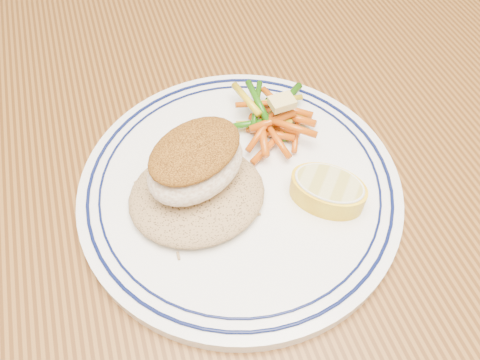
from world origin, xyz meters
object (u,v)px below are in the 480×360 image
object	(u,v)px
fish_fillet	(196,161)
plate	(240,187)
rice_pilaf	(197,193)
vegetable_pile	(273,118)
lemon_wedge	(328,190)
dining_table	(260,199)

from	to	relation	value
fish_fillet	plate	bearing A→B (deg)	-8.83
rice_pilaf	fish_fillet	size ratio (longest dim) A/B	1.08
fish_fillet	vegetable_pile	distance (m)	0.11
rice_pilaf	lemon_wedge	distance (m)	0.12
plate	rice_pilaf	world-z (taller)	rice_pilaf
rice_pilaf	plate	bearing A→B (deg)	7.79
lemon_wedge	vegetable_pile	bearing A→B (deg)	98.50
dining_table	vegetable_pile	xyz separation A→B (m)	(0.01, 0.01, 0.13)
rice_pilaf	fish_fillet	distance (m)	0.03
plate	rice_pilaf	xyz separation A→B (m)	(-0.04, -0.01, 0.02)
dining_table	vegetable_pile	distance (m)	0.13
rice_pilaf	vegetable_pile	size ratio (longest dim) A/B	1.20
plate	fish_fillet	distance (m)	0.06
dining_table	fish_fillet	world-z (taller)	fish_fillet
rice_pilaf	lemon_wedge	xyz separation A→B (m)	(0.11, -0.04, 0.00)
vegetable_pile	dining_table	bearing A→B (deg)	-141.68
rice_pilaf	lemon_wedge	world-z (taller)	lemon_wedge
plate	fish_fillet	xyz separation A→B (m)	(-0.04, 0.01, 0.05)
plate	lemon_wedge	distance (m)	0.08
dining_table	lemon_wedge	size ratio (longest dim) A/B	16.97
dining_table	rice_pilaf	distance (m)	0.16
plate	vegetable_pile	bearing A→B (deg)	46.64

